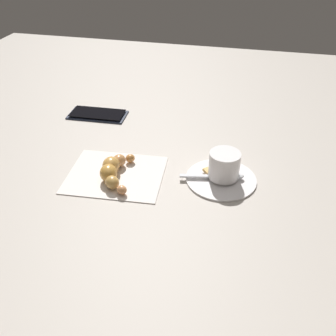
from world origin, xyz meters
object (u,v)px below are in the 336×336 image
teaspoon (222,176)px  sugar_packet (219,168)px  saucer (221,178)px  napkin (116,174)px  espresso_cup (224,164)px  croissant (113,170)px  cell_phone (98,114)px

teaspoon → sugar_packet: size_ratio=1.93×
saucer → napkin: 0.22m
sugar_packet → espresso_cup: bearing=77.7°
teaspoon → croissant: (0.22, 0.04, 0.01)m
croissant → sugar_packet: bearing=-161.8°
napkin → saucer: bearing=-171.5°
teaspoon → espresso_cup: bearing=-97.7°
teaspoon → sugar_packet: 0.03m
teaspoon → cell_phone: 0.42m
napkin → cell_phone: size_ratio=1.26×
espresso_cup → saucer: bearing=53.5°
espresso_cup → cell_phone: (0.36, -0.21, -0.03)m
sugar_packet → cell_phone: bearing=-69.5°
saucer → sugar_packet: sugar_packet is taller
teaspoon → napkin: size_ratio=0.67×
sugar_packet → napkin: size_ratio=0.34×
croissant → teaspoon: bearing=-169.4°
croissant → cell_phone: size_ratio=0.86×
teaspoon → cell_phone: bearing=-30.9°
espresso_cup → croissant: (0.22, 0.05, -0.02)m
sugar_packet → cell_phone: size_ratio=0.43×
napkin → croissant: 0.02m
saucer → cell_phone: size_ratio=0.93×
espresso_cup → napkin: 0.23m
croissant → cell_phone: croissant is taller
espresso_cup → teaspoon: espresso_cup is taller
sugar_packet → croissant: 0.22m
saucer → cell_phone: 0.42m
teaspoon → cell_phone: size_ratio=0.84×
saucer → teaspoon: 0.01m
teaspoon → croissant: size_ratio=0.98×
espresso_cup → napkin: espresso_cup is taller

